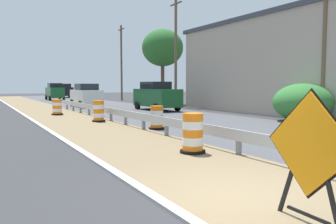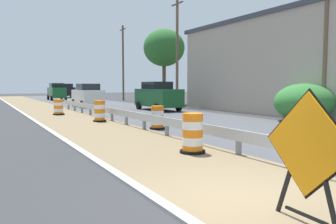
% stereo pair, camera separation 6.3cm
% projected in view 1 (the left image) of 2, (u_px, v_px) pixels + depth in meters
% --- Properties ---
extents(ground_plane, '(160.00, 160.00, 0.00)m').
position_uv_depth(ground_plane, '(242.00, 199.00, 5.72)').
color(ground_plane, '#333335').
extents(median_dirt_strip, '(3.82, 120.00, 0.01)m').
position_uv_depth(median_dirt_strip, '(272.00, 192.00, 6.07)').
color(median_dirt_strip, '#7F6B4C').
rests_on(median_dirt_strip, ground).
extents(curb_near_edge, '(0.20, 120.00, 0.11)m').
position_uv_depth(curb_near_edge, '(177.00, 213.00, 5.08)').
color(curb_near_edge, '#ADADA8').
rests_on(curb_near_edge, ground).
extents(guardrail_median, '(0.18, 41.08, 0.71)m').
position_uv_depth(guardrail_median, '(214.00, 132.00, 10.20)').
color(guardrail_median, '#ADB2B7').
rests_on(guardrail_median, ground).
extents(warning_sign_diamond, '(0.13, 1.54, 1.90)m').
position_uv_depth(warning_sign_diamond, '(309.00, 150.00, 4.61)').
color(warning_sign_diamond, black).
rests_on(warning_sign_diamond, ground).
extents(traffic_barrel_nearest, '(0.73, 0.73, 1.14)m').
position_uv_depth(traffic_barrel_nearest, '(193.00, 135.00, 9.56)').
color(traffic_barrel_nearest, orange).
rests_on(traffic_barrel_nearest, ground).
extents(traffic_barrel_close, '(0.69, 0.69, 1.03)m').
position_uv_depth(traffic_barrel_close, '(157.00, 119.00, 14.73)').
color(traffic_barrel_close, orange).
rests_on(traffic_barrel_close, ground).
extents(traffic_barrel_mid, '(0.69, 0.69, 1.13)m').
position_uv_depth(traffic_barrel_mid, '(99.00, 112.00, 17.78)').
color(traffic_barrel_mid, orange).
rests_on(traffic_barrel_mid, ground).
extents(traffic_barrel_far, '(0.75, 0.75, 1.02)m').
position_uv_depth(traffic_barrel_far, '(57.00, 108.00, 21.83)').
color(traffic_barrel_far, orange).
rests_on(traffic_barrel_far, ground).
extents(car_lead_near_lane, '(2.02, 4.27, 2.20)m').
position_uv_depth(car_lead_near_lane, '(55.00, 92.00, 43.45)').
color(car_lead_near_lane, '#195128').
rests_on(car_lead_near_lane, ground).
extents(car_trailing_near_lane, '(2.01, 4.15, 2.17)m').
position_uv_depth(car_trailing_near_lane, '(65.00, 91.00, 52.33)').
color(car_trailing_near_lane, black).
rests_on(car_trailing_near_lane, ground).
extents(car_lead_far_lane, '(2.02, 4.50, 2.07)m').
position_uv_depth(car_lead_far_lane, '(86.00, 95.00, 29.87)').
color(car_lead_far_lane, silver).
rests_on(car_lead_far_lane, ground).
extents(car_mid_far_lane, '(2.08, 4.77, 2.20)m').
position_uv_depth(car_mid_far_lane, '(157.00, 96.00, 25.86)').
color(car_mid_far_lane, '#195128').
rests_on(car_mid_far_lane, ground).
extents(roadside_shop_near, '(6.62, 15.94, 6.61)m').
position_uv_depth(roadside_shop_near, '(281.00, 66.00, 23.93)').
color(roadside_shop_near, '#AD9E8E').
rests_on(roadside_shop_near, ground).
extents(utility_pole_near, '(0.24, 1.80, 7.58)m').
position_uv_depth(utility_pole_near, '(324.00, 46.00, 17.44)').
color(utility_pole_near, brown).
rests_on(utility_pole_near, ground).
extents(utility_pole_mid, '(0.24, 1.80, 9.46)m').
position_uv_depth(utility_pole_mid, '(176.00, 51.00, 29.30)').
color(utility_pole_mid, brown).
rests_on(utility_pole_mid, ground).
extents(utility_pole_far, '(0.24, 1.80, 9.42)m').
position_uv_depth(utility_pole_far, '(121.00, 62.00, 42.34)').
color(utility_pole_far, brown).
rests_on(utility_pole_far, ground).
extents(bush_roadside, '(3.08, 3.08, 2.03)m').
position_uv_depth(bush_roadside, '(303.00, 103.00, 17.82)').
color(bush_roadside, '#337533').
rests_on(bush_roadside, ground).
extents(tree_roadside, '(4.11, 4.11, 7.51)m').
position_uv_depth(tree_roadside, '(163.00, 48.00, 33.39)').
color(tree_roadside, '#4C3D2D').
rests_on(tree_roadside, ground).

